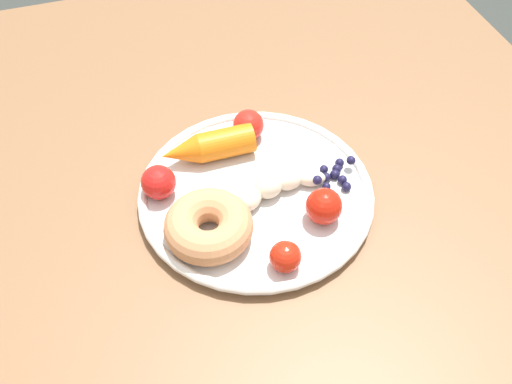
# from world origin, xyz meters

# --- Properties ---
(dining_table) EXTENTS (0.92, 0.93, 0.74)m
(dining_table) POSITION_xyz_m (0.00, 0.00, 0.65)
(dining_table) COLOR brown
(dining_table) RESTS_ON ground_plane
(plate) EXTENTS (0.28, 0.28, 0.02)m
(plate) POSITION_xyz_m (0.06, -0.01, 0.75)
(plate) COLOR silver
(plate) RESTS_ON dining_table
(banana) EXTENTS (0.07, 0.14, 0.03)m
(banana) POSITION_xyz_m (0.07, -0.00, 0.77)
(banana) COLOR beige
(banana) RESTS_ON plate
(carrot_orange) EXTENTS (0.04, 0.12, 0.04)m
(carrot_orange) POSITION_xyz_m (-0.01, -0.05, 0.77)
(carrot_orange) COLOR orange
(carrot_orange) RESTS_ON plate
(donut) EXTENTS (0.14, 0.14, 0.04)m
(donut) POSITION_xyz_m (0.11, -0.08, 0.77)
(donut) COLOR tan
(donut) RESTS_ON plate
(blueberry_pile) EXTENTS (0.05, 0.06, 0.02)m
(blueberry_pile) POSITION_xyz_m (0.07, 0.09, 0.76)
(blueberry_pile) COLOR #191638
(blueberry_pile) RESTS_ON plate
(tomato_near) EXTENTS (0.03, 0.03, 0.03)m
(tomato_near) POSITION_xyz_m (0.17, -0.02, 0.77)
(tomato_near) COLOR red
(tomato_near) RESTS_ON plate
(tomato_mid) EXTENTS (0.04, 0.04, 0.04)m
(tomato_mid) POSITION_xyz_m (0.03, -0.12, 0.78)
(tomato_mid) COLOR red
(tomato_mid) RESTS_ON plate
(tomato_far) EXTENTS (0.04, 0.04, 0.04)m
(tomato_far) POSITION_xyz_m (-0.03, 0.01, 0.78)
(tomato_far) COLOR red
(tomato_far) RESTS_ON plate
(tomato_extra) EXTENTS (0.04, 0.04, 0.04)m
(tomato_extra) POSITION_xyz_m (0.12, 0.05, 0.78)
(tomato_extra) COLOR red
(tomato_extra) RESTS_ON plate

